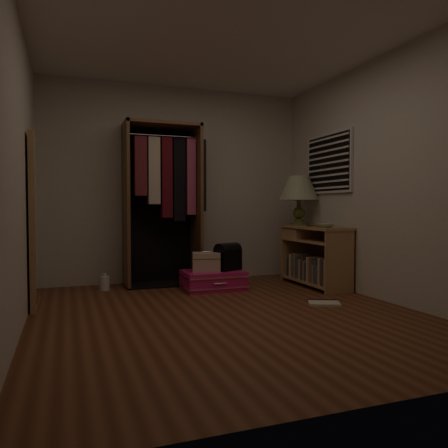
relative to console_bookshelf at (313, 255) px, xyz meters
The scene contains 13 objects.
ground 1.90m from the console_bookshelf, 145.87° to the right, with size 4.00×4.00×0.00m, color #5D2F1A.
room_walls 2.09m from the console_bookshelf, 145.67° to the right, with size 3.52×4.02×2.60m.
console_bookshelf is the anchor object (origin of this frame).
open_wardrobe 2.06m from the console_bookshelf, 157.26° to the left, with size 1.04×0.50×2.05m.
floor_mirror 3.27m from the console_bookshelf, behind, with size 0.06×0.80×1.70m.
pink_suitcase 1.32m from the console_bookshelf, behind, with size 0.74×0.55×0.23m.
train_case 1.38m from the console_bookshelf, behind, with size 0.38×0.30×0.24m.
black_bag 1.11m from the console_bookshelf, behind, with size 0.36×0.31×0.33m.
table_lamp 0.92m from the console_bookshelf, 89.22° to the left, with size 0.56×0.56×0.66m.
brass_tray 0.38m from the console_bookshelf, 86.99° to the right, with size 0.30×0.30×0.02m.
ceramic_bowl 0.51m from the console_bookshelf, 97.49° to the right, with size 0.19×0.19×0.05m, color #A7C9AC.
white_jug 2.60m from the console_bookshelf, 167.52° to the left, with size 0.15×0.15×0.20m.
floor_book 1.14m from the console_bookshelf, 115.63° to the right, with size 0.38×0.35×0.03m.
Camera 1 is at (-1.41, -3.75, 0.99)m, focal length 35.00 mm.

